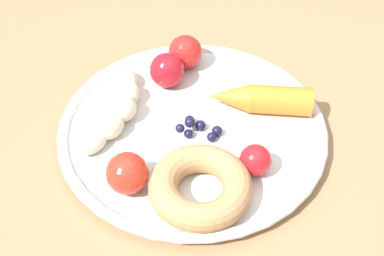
% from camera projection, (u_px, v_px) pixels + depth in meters
% --- Properties ---
extents(dining_table, '(1.14, 0.93, 0.75)m').
position_uv_depth(dining_table, '(206.00, 201.00, 0.65)').
color(dining_table, '#95714B').
rests_on(dining_table, ground_plane).
extents(plate, '(0.30, 0.30, 0.02)m').
position_uv_depth(plate, '(192.00, 130.00, 0.60)').
color(plate, silver).
rests_on(plate, dining_table).
extents(banana, '(0.11, 0.11, 0.03)m').
position_uv_depth(banana, '(119.00, 109.00, 0.60)').
color(banana, beige).
rests_on(banana, plate).
extents(carrot_orange, '(0.09, 0.12, 0.03)m').
position_uv_depth(carrot_orange, '(259.00, 99.00, 0.61)').
color(carrot_orange, orange).
rests_on(carrot_orange, plate).
extents(donut, '(0.11, 0.11, 0.03)m').
position_uv_depth(donut, '(200.00, 187.00, 0.52)').
color(donut, tan).
rests_on(donut, plate).
extents(blueberry_pile, '(0.04, 0.05, 0.02)m').
position_uv_depth(blueberry_pile, '(197.00, 128.00, 0.59)').
color(blueberry_pile, '#191638').
rests_on(blueberry_pile, plate).
extents(tomato_near, '(0.04, 0.04, 0.04)m').
position_uv_depth(tomato_near, '(185.00, 52.00, 0.66)').
color(tomato_near, red).
rests_on(tomato_near, plate).
extents(tomato_mid, '(0.04, 0.04, 0.04)m').
position_uv_depth(tomato_mid, '(127.00, 173.00, 0.52)').
color(tomato_mid, red).
rests_on(tomato_mid, plate).
extents(tomato_far, '(0.03, 0.03, 0.03)m').
position_uv_depth(tomato_far, '(255.00, 160.00, 0.54)').
color(tomato_far, red).
rests_on(tomato_far, plate).
extents(tomato_extra, '(0.04, 0.04, 0.04)m').
position_uv_depth(tomato_extra, '(167.00, 70.00, 0.64)').
color(tomato_extra, red).
rests_on(tomato_extra, plate).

